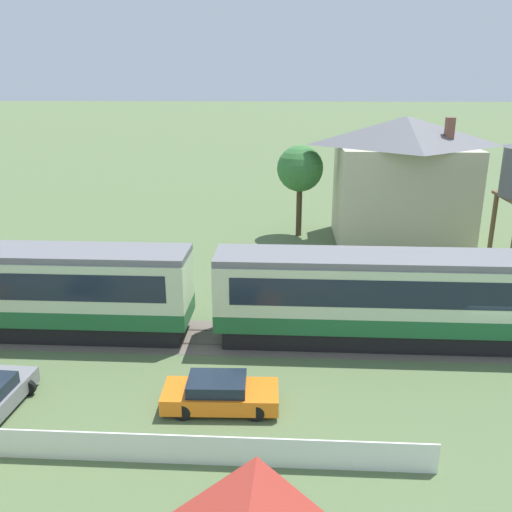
{
  "coord_description": "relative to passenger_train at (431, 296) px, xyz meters",
  "views": [
    {
      "loc": [
        -9.04,
        -22.57,
        11.55
      ],
      "look_at": [
        -10.42,
        2.33,
        3.44
      ],
      "focal_mm": 38.0,
      "sensor_mm": 36.0,
      "label": 1
    }
  ],
  "objects": [
    {
      "name": "railway_track",
      "position": [
        3.73,
        -0.0,
        -2.33
      ],
      "size": [
        123.37,
        3.6,
        0.04
      ],
      "color": "#665B51",
      "rests_on": "ground_plane"
    },
    {
      "name": "yard_tree_0",
      "position": [
        -5.56,
        17.96,
        2.83
      ],
      "size": [
        3.48,
        3.48,
        6.97
      ],
      "color": "#4C3823",
      "rests_on": "ground_plane"
    },
    {
      "name": "parked_car_orange",
      "position": [
        -8.9,
        -5.71,
        -1.76
      ],
      "size": [
        4.29,
        1.91,
        1.22
      ],
      "rotation": [
        0.0,
        0.0,
        0.03
      ],
      "color": "orange",
      "rests_on": "ground_plane"
    },
    {
      "name": "passenger_train",
      "position": [
        0.0,
        0.0,
        0.0
      ],
      "size": [
        59.49,
        2.9,
        4.23
      ],
      "color": "#1E6033",
      "rests_on": "ground_plane"
    },
    {
      "name": "ground_plane",
      "position": [
        2.43,
        -0.38,
        -2.34
      ],
      "size": [
        600.0,
        600.0,
        0.0
      ],
      "primitive_type": "plane",
      "color": "#566B42"
    },
    {
      "name": "station_house_grey_roof",
      "position": [
        1.87,
        16.95,
        2.37
      ],
      "size": [
        10.03,
        8.42,
        9.16
      ],
      "color": "beige",
      "rests_on": "ground_plane"
    },
    {
      "name": "picket_fence_front",
      "position": [
        -13.66,
        -8.85,
        -1.82
      ],
      "size": [
        23.76,
        0.06,
        1.05
      ],
      "primitive_type": "cube",
      "color": "white",
      "rests_on": "ground_plane"
    }
  ]
}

